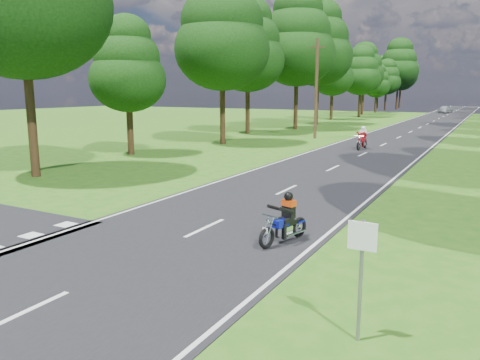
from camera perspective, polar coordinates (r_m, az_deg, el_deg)
The scene contains 9 objects.
ground at distance 12.10m, azimuth -9.51°, elevation -8.27°, with size 160.00×160.00×0.00m, color #275E15.
main_road at distance 59.49m, azimuth 21.89°, elevation 6.35°, with size 7.00×140.00×0.02m, color black.
road_markings at distance 57.65m, azimuth 21.52°, elevation 6.27°, with size 7.40×140.00×0.01m.
treeline at distance 69.36m, azimuth 24.65°, elevation 13.52°, with size 40.00×115.35×14.78m.
telegraph_pole at distance 39.20m, azimuth 9.29°, elevation 10.97°, with size 1.20×0.26×8.00m.
road_sign at distance 7.57m, azimuth 14.58°, elevation -9.55°, with size 0.45×0.07×2.00m.
rider_near_blue at distance 12.21m, azimuth 5.36°, elevation -4.61°, with size 0.53×1.60×1.33m, color #0E159A, non-canonical shape.
rider_far_red at distance 32.50m, azimuth 14.66°, elevation 5.00°, with size 0.62×1.85×1.54m, color #B00D18, non-canonical shape.
distant_car at distance 88.77m, azimuth 23.72°, elevation 7.91°, with size 1.56×3.88×1.32m, color #B9BCC1.
Camera 1 is at (7.15, -8.93, 3.95)m, focal length 35.00 mm.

